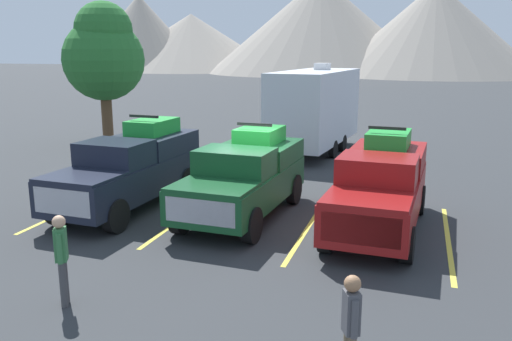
{
  "coord_description": "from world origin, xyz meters",
  "views": [
    {
      "loc": [
        4.32,
        -13.62,
        4.62
      ],
      "look_at": [
        0.0,
        0.57,
        1.2
      ],
      "focal_mm": 37.39,
      "sensor_mm": 36.0,
      "label": 1
    }
  ],
  "objects": [
    {
      "name": "pickup_truck_c",
      "position": [
        3.52,
        0.04,
        1.16
      ],
      "size": [
        2.37,
        5.64,
        2.58
      ],
      "color": "maroon",
      "rests_on": "ground"
    },
    {
      "name": "lot_stripe_c",
      "position": [
        1.75,
        -0.43,
        0.0
      ],
      "size": [
        0.12,
        5.5,
        0.01
      ],
      "primitive_type": "cube",
      "color": "gold",
      "rests_on": "ground"
    },
    {
      "name": "lot_stripe_b",
      "position": [
        -1.75,
        -0.43,
        0.0
      ],
      "size": [
        0.12,
        5.5,
        0.01
      ],
      "primitive_type": "cube",
      "color": "gold",
      "rests_on": "ground"
    },
    {
      "name": "pickup_truck_a",
      "position": [
        -3.64,
        -0.06,
        1.2
      ],
      "size": [
        2.36,
        5.71,
        2.65
      ],
      "color": "black",
      "rests_on": "ground"
    },
    {
      "name": "person_b",
      "position": [
        3.64,
        -6.98,
        0.97
      ],
      "size": [
        0.28,
        0.35,
        1.68
      ],
      "color": "#726047",
      "rests_on": "ground"
    },
    {
      "name": "lot_stripe_a",
      "position": [
        -5.24,
        -0.43,
        0.0
      ],
      "size": [
        0.12,
        5.5,
        0.01
      ],
      "primitive_type": "cube",
      "color": "gold",
      "rests_on": "ground"
    },
    {
      "name": "ground_plane",
      "position": [
        0.0,
        0.0,
        0.0
      ],
      "size": [
        240.0,
        240.0,
        0.0
      ],
      "primitive_type": "plane",
      "color": "#2D3033"
    },
    {
      "name": "person_a",
      "position": [
        -1.67,
        -6.01,
        0.99
      ],
      "size": [
        0.29,
        0.35,
        1.72
      ],
      "color": "#3F3F42",
      "rests_on": "ground"
    },
    {
      "name": "pickup_truck_b",
      "position": [
        -0.18,
        0.12,
        1.15
      ],
      "size": [
        2.48,
        5.38,
        2.52
      ],
      "color": "#144723",
      "rests_on": "ground"
    },
    {
      "name": "lot_stripe_d",
      "position": [
        5.24,
        -0.43,
        0.0
      ],
      "size": [
        0.12,
        5.5,
        0.01
      ],
      "primitive_type": "cube",
      "color": "gold",
      "rests_on": "ground"
    },
    {
      "name": "tree_a",
      "position": [
        -9.95,
        8.73,
        4.38
      ],
      "size": [
        3.81,
        3.81,
        6.74
      ],
      "color": "brown",
      "rests_on": "ground"
    },
    {
      "name": "mountain_ridge",
      "position": [
        -9.3,
        88.93,
        7.12
      ],
      "size": [
        141.03,
        46.32,
        17.47
      ],
      "color": "gray",
      "rests_on": "ground"
    },
    {
      "name": "camper_trailer_a",
      "position": [
        -0.07,
        9.77,
        2.07
      ],
      "size": [
        3.15,
        7.89,
        3.95
      ],
      "color": "silver",
      "rests_on": "ground"
    }
  ]
}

